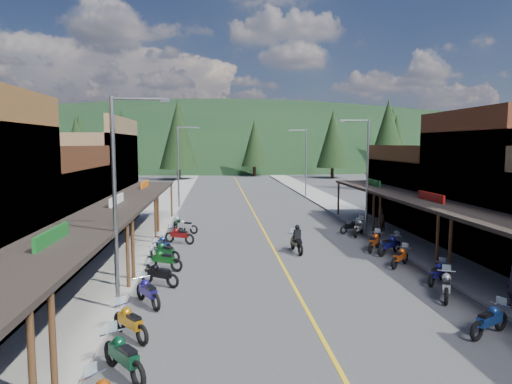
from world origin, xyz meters
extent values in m
plane|color=#38383A|center=(0.00, 0.00, 0.00)|extent=(220.00, 220.00, 0.00)
cube|color=gold|center=(0.00, 20.00, 0.01)|extent=(0.15, 90.00, 0.01)
cube|color=gray|center=(-8.70, 20.00, 0.07)|extent=(3.40, 94.00, 0.15)
cube|color=gray|center=(8.70, 20.00, 0.07)|extent=(3.40, 94.00, 0.15)
cylinder|color=#472D19|center=(-7.20, -13.60, 1.50)|extent=(0.16, 0.16, 3.00)
cube|color=brown|center=(-10.15, -7.90, 4.10)|extent=(0.30, 10.20, 8.20)
cube|color=black|center=(-8.70, -7.90, 3.00)|extent=(3.20, 10.20, 0.18)
cylinder|color=#472D19|center=(-7.20, -12.40, 1.50)|extent=(0.16, 0.16, 3.00)
cylinder|color=#472D19|center=(-7.20, -3.40, 1.50)|extent=(0.16, 0.16, 3.00)
cube|color=#14591E|center=(-8.70, -7.90, 3.20)|extent=(0.12, 3.00, 0.70)
cube|color=#3F2111|center=(-14.00, 1.70, 2.50)|extent=(8.00, 9.00, 5.00)
cube|color=#3F2111|center=(-10.15, 1.70, 3.10)|extent=(0.30, 9.00, 6.20)
cube|color=black|center=(-8.70, 1.70, 3.00)|extent=(3.20, 9.00, 0.18)
cylinder|color=#472D19|center=(-7.20, -2.20, 1.50)|extent=(0.16, 0.16, 3.00)
cylinder|color=#472D19|center=(-7.20, 5.60, 1.50)|extent=(0.16, 0.16, 3.00)
cube|color=silver|center=(-8.70, 1.70, 3.20)|extent=(0.12, 3.00, 0.70)
cube|color=brown|center=(-14.00, 11.30, 3.50)|extent=(8.00, 10.20, 7.00)
cube|color=brown|center=(-10.15, 11.30, 4.10)|extent=(0.30, 10.20, 8.20)
cube|color=black|center=(-8.70, 11.30, 3.00)|extent=(3.20, 10.20, 0.18)
cylinder|color=#472D19|center=(-7.20, 6.80, 1.50)|extent=(0.16, 0.16, 3.00)
cylinder|color=#472D19|center=(-7.20, 15.80, 1.50)|extent=(0.16, 0.16, 3.00)
cube|color=#CC590C|center=(-8.70, 11.30, 3.20)|extent=(0.12, 3.00, 0.70)
cylinder|color=#472D19|center=(7.20, -3.40, 1.50)|extent=(0.16, 0.16, 3.00)
cube|color=#562B19|center=(10.15, 1.70, 4.10)|extent=(0.30, 9.00, 8.20)
cube|color=black|center=(8.70, 1.70, 3.00)|extent=(3.20, 9.00, 0.18)
cylinder|color=#472D19|center=(7.20, -2.20, 1.50)|extent=(0.16, 0.16, 3.00)
cylinder|color=#472D19|center=(7.20, 5.60, 1.50)|extent=(0.16, 0.16, 3.00)
cube|color=#B2140F|center=(8.70, 1.70, 3.20)|extent=(0.12, 3.00, 0.70)
cube|color=#4C2D16|center=(14.00, 11.30, 2.50)|extent=(8.00, 10.20, 5.00)
cube|color=#4C2D16|center=(10.15, 11.30, 3.10)|extent=(0.30, 10.20, 6.20)
cube|color=black|center=(8.70, 11.30, 3.00)|extent=(3.20, 10.20, 0.18)
cylinder|color=#472D19|center=(7.20, 6.80, 1.50)|extent=(0.16, 0.16, 3.00)
cylinder|color=#472D19|center=(7.20, 15.80, 1.50)|extent=(0.16, 0.16, 3.00)
cube|color=#14591E|center=(8.70, 11.30, 3.20)|extent=(0.12, 3.00, 0.70)
cylinder|color=gray|center=(-7.10, -6.00, 4.00)|extent=(0.16, 0.16, 8.00)
cylinder|color=gray|center=(-6.10, -6.00, 7.90)|extent=(2.00, 0.10, 0.10)
cube|color=gray|center=(-5.20, -6.00, 7.85)|extent=(0.35, 0.18, 0.12)
cylinder|color=gray|center=(-7.10, 22.00, 4.00)|extent=(0.16, 0.16, 8.00)
cylinder|color=gray|center=(-6.10, 22.00, 7.90)|extent=(2.00, 0.10, 0.10)
cube|color=gray|center=(-5.20, 22.00, 7.85)|extent=(0.35, 0.18, 0.12)
cylinder|color=gray|center=(7.10, 8.00, 4.00)|extent=(0.16, 0.16, 8.00)
cylinder|color=gray|center=(6.10, 8.00, 7.90)|extent=(2.00, 0.10, 0.10)
cube|color=gray|center=(5.20, 8.00, 7.85)|extent=(0.35, 0.18, 0.12)
cylinder|color=gray|center=(7.10, 30.00, 4.00)|extent=(0.16, 0.16, 8.00)
cylinder|color=gray|center=(6.10, 30.00, 7.90)|extent=(2.00, 0.10, 0.10)
cube|color=gray|center=(5.20, 30.00, 7.85)|extent=(0.35, 0.18, 0.12)
ellipsoid|color=black|center=(0.00, 135.00, 0.00)|extent=(310.00, 140.00, 60.00)
cylinder|color=black|center=(-40.00, 62.00, 1.00)|extent=(0.60, 0.60, 2.00)
cone|color=black|center=(-40.00, 62.00, 6.50)|extent=(5.04, 5.04, 9.00)
cylinder|color=black|center=(-24.00, 70.00, 1.00)|extent=(0.60, 0.60, 2.00)
cone|color=black|center=(-24.00, 70.00, 7.25)|extent=(5.88, 5.88, 10.50)
cylinder|color=black|center=(-10.00, 58.00, 1.00)|extent=(0.60, 0.60, 2.00)
cone|color=black|center=(-10.00, 58.00, 8.00)|extent=(6.72, 6.72, 12.00)
cylinder|color=black|center=(4.00, 66.00, 1.00)|extent=(0.60, 0.60, 2.00)
cone|color=black|center=(4.00, 66.00, 6.50)|extent=(5.04, 5.04, 9.00)
cylinder|color=black|center=(18.00, 60.00, 1.00)|extent=(0.60, 0.60, 2.00)
cone|color=black|center=(18.00, 60.00, 7.25)|extent=(5.88, 5.88, 10.50)
cylinder|color=black|center=(34.00, 72.00, 1.00)|extent=(0.60, 0.60, 2.00)
cone|color=black|center=(34.00, 72.00, 8.00)|extent=(6.72, 6.72, 12.00)
cylinder|color=black|center=(46.00, 64.00, 1.00)|extent=(0.60, 0.60, 2.00)
cone|color=black|center=(46.00, 64.00, 6.50)|extent=(5.04, 5.04, 9.00)
cylinder|color=black|center=(-32.00, 76.00, 1.00)|extent=(0.60, 0.60, 2.00)
cone|color=black|center=(-32.00, 76.00, 7.25)|extent=(5.88, 5.88, 10.50)
cylinder|color=black|center=(-22.00, 40.00, 1.00)|extent=(0.60, 0.60, 2.00)
cone|color=black|center=(-22.00, 40.00, 6.00)|extent=(4.48, 4.48, 8.00)
cylinder|color=black|center=(24.00, 45.00, 1.00)|extent=(0.60, 0.60, 2.00)
cone|color=black|center=(24.00, 45.00, 6.40)|extent=(4.93, 4.93, 8.80)
cylinder|color=black|center=(-18.00, 50.00, 1.00)|extent=(0.60, 0.60, 2.00)
cone|color=black|center=(-18.00, 50.00, 6.80)|extent=(5.38, 5.38, 9.60)
cylinder|color=black|center=(20.00, 38.00, 1.00)|extent=(0.60, 0.60, 2.00)
cone|color=black|center=(20.00, 38.00, 7.20)|extent=(5.82, 5.82, 10.40)
imported|color=brown|center=(8.13, 8.02, 0.99)|extent=(0.93, 0.89, 1.68)
camera|label=1|loc=(-3.37, -22.93, 6.28)|focal=32.00mm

